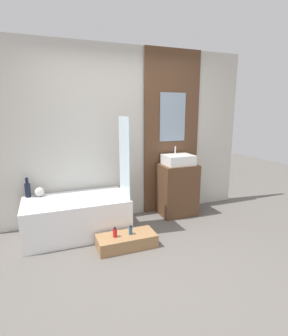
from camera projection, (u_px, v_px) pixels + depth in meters
name	position (u px, v px, depth m)	size (l,w,h in m)	color
ground_plane	(163.00, 267.00, 2.85)	(12.00, 12.00, 0.00)	#605B56
wall_tiled_back	(120.00, 135.00, 4.01)	(4.20, 0.06, 2.60)	beige
wall_wood_accent	(172.00, 133.00, 4.26)	(0.96, 0.04, 2.60)	brown
bathtub	(77.00, 216.00, 3.57)	(1.36, 0.77, 0.51)	white
glass_shower_screen	(124.00, 157.00, 3.50)	(0.01, 0.45, 1.08)	silver
wooden_step_bench	(127.00, 241.00, 3.25)	(0.73, 0.33, 0.16)	#997047
vanity_cabinet	(177.00, 189.00, 4.24)	(0.58, 0.45, 0.83)	brown
sink	(178.00, 160.00, 4.13)	(0.45, 0.38, 0.28)	white
vase_tall_dark	(28.00, 189.00, 3.56)	(0.07, 0.07, 0.27)	black
vase_round_light	(39.00, 192.00, 3.59)	(0.13, 0.13, 0.13)	silver
bottle_soap_primary	(115.00, 233.00, 3.17)	(0.05, 0.05, 0.13)	red
bottle_soap_secondary	(131.00, 230.00, 3.24)	(0.05, 0.05, 0.11)	#2D567A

